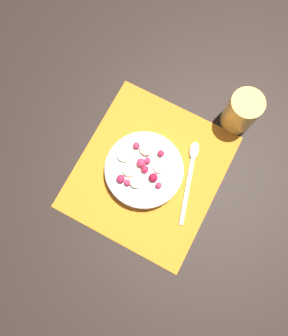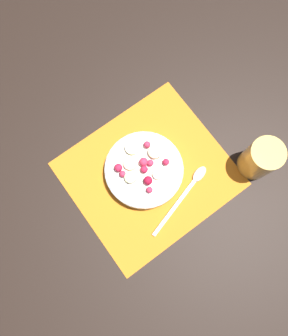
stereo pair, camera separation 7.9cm
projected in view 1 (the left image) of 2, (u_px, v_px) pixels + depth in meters
name	position (u px, v px, depth m)	size (l,w,h in m)	color
ground_plane	(149.00, 172.00, 0.84)	(3.00, 3.00, 0.00)	black
placemat	(149.00, 171.00, 0.84)	(0.39, 0.35, 0.01)	orange
fruit_bowl	(144.00, 170.00, 0.81)	(0.19, 0.19, 0.06)	silver
spoon	(191.00, 167.00, 0.83)	(0.21, 0.08, 0.01)	silver
drinking_glass	(241.00, 112.00, 0.81)	(0.08, 0.08, 0.12)	#F4CC66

